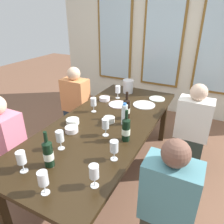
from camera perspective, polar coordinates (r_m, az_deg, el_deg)
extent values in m
plane|color=brown|center=(2.71, -1.56, -16.57)|extent=(12.00, 12.00, 0.00)
cube|color=silver|center=(4.09, 13.91, 19.95)|extent=(4.18, 0.06, 2.90)
cube|color=brown|center=(4.37, 0.77, 20.98)|extent=(0.72, 0.03, 1.88)
cube|color=silver|center=(4.35, 0.67, 20.96)|extent=(0.64, 0.01, 1.80)
cube|color=brown|center=(4.04, 13.74, 19.90)|extent=(0.72, 0.03, 1.88)
cube|color=silver|center=(4.03, 13.68, 19.89)|extent=(0.64, 0.01, 1.80)
cube|color=brown|center=(3.93, 27.89, 17.63)|extent=(0.72, 0.03, 1.88)
cube|color=silver|center=(3.91, 27.89, 17.61)|extent=(0.64, 0.01, 1.80)
cube|color=black|center=(2.28, -1.77, -3.12)|extent=(0.98, 2.35, 0.04)
cube|color=black|center=(2.12, -27.73, -22.24)|extent=(0.07, 0.07, 0.70)
cube|color=black|center=(3.47, 1.03, 0.72)|extent=(0.07, 0.07, 0.70)
cube|color=black|center=(3.24, 13.75, -2.00)|extent=(0.07, 0.07, 0.70)
cylinder|color=white|center=(2.69, 8.66, 1.93)|extent=(0.28, 0.28, 0.01)
cylinder|color=white|center=(2.68, 1.77, 2.06)|extent=(0.25, 0.25, 0.01)
cylinder|color=white|center=(2.91, 12.11, 3.52)|extent=(0.21, 0.21, 0.01)
cylinder|color=silver|center=(3.06, 4.37, 6.75)|extent=(0.14, 0.14, 0.17)
cylinder|color=silver|center=(3.03, 4.43, 8.45)|extent=(0.16, 0.16, 0.02)
cylinder|color=black|center=(1.69, -16.85, -11.00)|extent=(0.08, 0.07, 0.20)
cone|color=black|center=(1.63, -17.36, -7.80)|extent=(0.08, 0.07, 0.02)
cylinder|color=black|center=(1.60, -17.59, -6.32)|extent=(0.03, 0.03, 0.08)
cylinder|color=white|center=(1.70, -16.80, -11.27)|extent=(0.08, 0.08, 0.06)
cylinder|color=black|center=(2.31, 3.93, 0.69)|extent=(0.08, 0.08, 0.21)
cone|color=black|center=(2.27, 4.02, 3.33)|extent=(0.08, 0.08, 0.02)
cylinder|color=black|center=(2.25, 4.06, 4.50)|extent=(0.03, 0.03, 0.08)
cylinder|color=silver|center=(2.32, 3.92, 0.45)|extent=(0.08, 0.08, 0.06)
cylinder|color=black|center=(1.92, 3.81, -5.01)|extent=(0.07, 0.07, 0.21)
cone|color=black|center=(1.86, 3.91, -1.96)|extent=(0.07, 0.07, 0.02)
cylinder|color=black|center=(1.84, 3.96, -0.60)|extent=(0.03, 0.03, 0.08)
cylinder|color=silver|center=(1.92, 3.80, -5.27)|extent=(0.08, 0.08, 0.06)
cylinder|color=white|center=(2.26, -10.60, -2.54)|extent=(0.14, 0.14, 0.05)
cylinder|color=white|center=(2.81, -2.01, 3.64)|extent=(0.14, 0.14, 0.05)
cylinder|color=white|center=(2.12, -10.90, -4.65)|extent=(0.13, 0.13, 0.05)
cylinder|color=white|center=(2.26, -0.78, -2.04)|extent=(0.12, 0.12, 0.05)
cylinder|color=white|center=(2.18, 3.39, -0.73)|extent=(0.06, 0.06, 0.22)
cylinder|color=blue|center=(2.13, 3.47, 2.16)|extent=(0.04, 0.04, 0.02)
cylinder|color=white|center=(2.89, 1.54, 3.84)|extent=(0.06, 0.06, 0.00)
cylinder|color=white|center=(2.87, 1.55, 4.57)|extent=(0.01, 0.01, 0.07)
cylinder|color=white|center=(2.84, 1.57, 6.17)|extent=(0.07, 0.07, 0.09)
cylinder|color=beige|center=(2.85, 1.56, 5.55)|extent=(0.06, 0.06, 0.03)
cylinder|color=white|center=(2.51, -4.95, 0.17)|extent=(0.06, 0.06, 0.00)
cylinder|color=white|center=(2.49, -4.98, 0.99)|extent=(0.01, 0.01, 0.07)
cylinder|color=white|center=(2.46, -5.06, 2.79)|extent=(0.07, 0.07, 0.09)
cylinder|color=#590C19|center=(2.47, -5.03, 2.20)|extent=(0.06, 0.06, 0.04)
cylinder|color=white|center=(1.91, -13.57, -9.52)|extent=(0.06, 0.06, 0.00)
cylinder|color=white|center=(1.89, -13.69, -8.54)|extent=(0.01, 0.01, 0.07)
cylinder|color=white|center=(1.84, -13.97, -6.36)|extent=(0.07, 0.07, 0.09)
cylinder|color=#590C19|center=(1.86, -13.87, -7.11)|extent=(0.06, 0.06, 0.03)
cylinder|color=white|center=(1.76, -22.69, -14.48)|extent=(0.06, 0.06, 0.00)
cylinder|color=white|center=(1.74, -22.91, -13.48)|extent=(0.01, 0.01, 0.07)
cylinder|color=white|center=(1.69, -23.41, -11.23)|extent=(0.07, 0.07, 0.09)
cylinder|color=white|center=(1.53, -4.71, -19.23)|extent=(0.06, 0.06, 0.00)
cylinder|color=white|center=(1.51, -4.77, -18.17)|extent=(0.01, 0.01, 0.07)
cylinder|color=white|center=(1.45, -4.90, -15.75)|extent=(0.07, 0.07, 0.09)
cylinder|color=white|center=(2.04, -1.75, -6.22)|extent=(0.06, 0.06, 0.00)
cylinder|color=white|center=(2.02, -1.76, -5.27)|extent=(0.01, 0.01, 0.07)
cylinder|color=white|center=(1.98, -1.80, -3.17)|extent=(0.07, 0.07, 0.09)
cylinder|color=maroon|center=(1.99, -1.79, -3.85)|extent=(0.06, 0.06, 0.04)
cylinder|color=white|center=(1.55, -17.55, -20.07)|extent=(0.06, 0.06, 0.00)
cylinder|color=white|center=(1.52, -17.76, -19.03)|extent=(0.01, 0.01, 0.07)
cylinder|color=white|center=(1.47, -18.22, -16.66)|extent=(0.07, 0.07, 0.09)
cylinder|color=white|center=(1.74, 0.56, -12.60)|extent=(0.06, 0.06, 0.00)
cylinder|color=white|center=(1.72, 0.56, -11.57)|extent=(0.01, 0.01, 0.07)
cylinder|color=white|center=(1.67, 0.57, -9.26)|extent=(0.07, 0.07, 0.09)
cube|color=#312D36|center=(2.66, -25.22, -14.13)|extent=(0.32, 0.24, 0.45)
cube|color=pink|center=(2.41, -27.30, -5.50)|extent=(0.38, 0.24, 0.48)
cube|color=teal|center=(1.62, 15.35, -19.97)|extent=(0.38, 0.24, 0.48)
sphere|color=brown|center=(1.41, 16.91, -10.64)|extent=(0.19, 0.19, 0.19)
cube|color=#24313F|center=(3.37, -9.29, -2.85)|extent=(0.32, 0.24, 0.45)
cube|color=#DD8A51|center=(3.17, -9.89, 4.53)|extent=(0.38, 0.24, 0.48)
sphere|color=beige|center=(3.07, -10.35, 10.19)|extent=(0.19, 0.19, 0.19)
cube|color=#2B3731|center=(2.86, 19.76, -9.97)|extent=(0.32, 0.24, 0.45)
cube|color=white|center=(2.62, 21.27, -1.67)|extent=(0.38, 0.24, 0.48)
sphere|color=beige|center=(2.50, 22.46, 4.96)|extent=(0.19, 0.19, 0.19)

